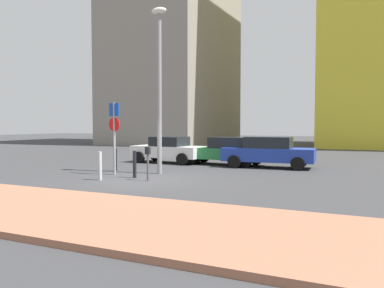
# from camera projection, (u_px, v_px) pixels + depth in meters

# --- Properties ---
(ground_plane) EXTENTS (120.00, 120.00, 0.00)m
(ground_plane) POSITION_uv_depth(u_px,v_px,m) (144.00, 180.00, 15.47)
(ground_plane) COLOR #38383A
(sidewalk_brick) EXTENTS (40.00, 4.23, 0.14)m
(sidewalk_brick) POSITION_uv_depth(u_px,v_px,m) (23.00, 206.00, 10.23)
(sidewalk_brick) COLOR #9E664C
(sidewalk_brick) RESTS_ON ground
(parked_car_white) EXTENTS (4.06, 2.02, 1.46)m
(parked_car_white) POSITION_uv_depth(u_px,v_px,m) (168.00, 149.00, 22.33)
(parked_car_white) COLOR white
(parked_car_white) RESTS_ON ground
(parked_car_green) EXTENTS (4.66, 2.09, 1.47)m
(parked_car_green) POSITION_uv_depth(u_px,v_px,m) (225.00, 151.00, 21.23)
(parked_car_green) COLOR #237238
(parked_car_green) RESTS_ON ground
(parked_car_blue) EXTENTS (4.56, 2.18, 1.54)m
(parked_car_blue) POSITION_uv_depth(u_px,v_px,m) (268.00, 152.00, 19.85)
(parked_car_blue) COLOR #1E389E
(parked_car_blue) RESTS_ON ground
(parking_sign_post) EXTENTS (0.60, 0.13, 3.08)m
(parking_sign_post) POSITION_uv_depth(u_px,v_px,m) (114.00, 129.00, 17.00)
(parking_sign_post) COLOR gray
(parking_sign_post) RESTS_ON ground
(parking_meter) EXTENTS (0.18, 0.14, 1.29)m
(parking_meter) POSITION_uv_depth(u_px,v_px,m) (148.00, 159.00, 15.29)
(parking_meter) COLOR #4C4C51
(parking_meter) RESTS_ON ground
(street_lamp) EXTENTS (0.70, 0.36, 7.14)m
(street_lamp) POSITION_uv_depth(u_px,v_px,m) (159.00, 77.00, 17.29)
(street_lamp) COLOR gray
(street_lamp) RESTS_ON ground
(traffic_bollard_near) EXTENTS (0.13, 0.13, 1.04)m
(traffic_bollard_near) POSITION_uv_depth(u_px,v_px,m) (116.00, 159.00, 18.69)
(traffic_bollard_near) COLOR black
(traffic_bollard_near) RESTS_ON ground
(traffic_bollard_mid) EXTENTS (0.14, 0.14, 1.09)m
(traffic_bollard_mid) POSITION_uv_depth(u_px,v_px,m) (135.00, 164.00, 16.11)
(traffic_bollard_mid) COLOR black
(traffic_bollard_mid) RESTS_ON ground
(traffic_bollard_far) EXTENTS (0.14, 0.14, 1.10)m
(traffic_bollard_far) POSITION_uv_depth(u_px,v_px,m) (100.00, 166.00, 15.45)
(traffic_bollard_far) COLOR #B7B7BC
(traffic_bollard_far) RESTS_ON ground
(building_under_construction) EXTENTS (10.71, 14.93, 25.99)m
(building_under_construction) POSITION_uv_depth(u_px,v_px,m) (174.00, 26.00, 44.62)
(building_under_construction) COLOR gray
(building_under_construction) RESTS_ON ground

